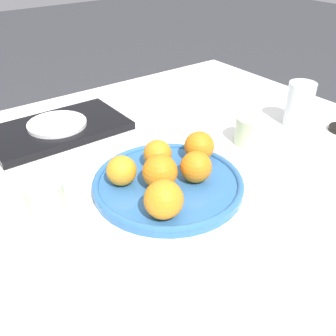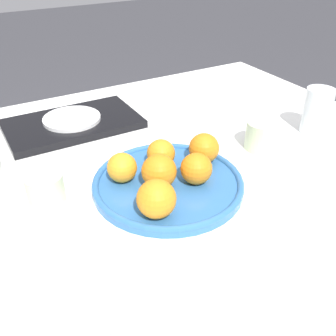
{
  "view_description": "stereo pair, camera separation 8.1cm",
  "coord_description": "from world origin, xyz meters",
  "px_view_note": "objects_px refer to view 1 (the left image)",
  "views": [
    {
      "loc": [
        -0.52,
        -0.73,
        1.2
      ],
      "look_at": [
        -0.11,
        -0.18,
        0.77
      ],
      "focal_mm": 42.0,
      "sensor_mm": 36.0,
      "label": 1
    },
    {
      "loc": [
        -0.45,
        -0.77,
        1.2
      ],
      "look_at": [
        -0.11,
        -0.18,
        0.77
      ],
      "focal_mm": 42.0,
      "sensor_mm": 36.0,
      "label": 2
    }
  ],
  "objects_px": {
    "cup_2": "(252,131)",
    "side_plate": "(57,124)",
    "orange_4": "(164,200)",
    "cup_1": "(45,197)",
    "orange_3": "(200,146)",
    "orange_5": "(122,171)",
    "orange_0": "(160,172)",
    "orange_2": "(196,167)",
    "serving_tray": "(58,129)",
    "orange_1": "(158,154)",
    "water_glass": "(299,104)",
    "fruit_platter": "(168,183)"
  },
  "relations": [
    {
      "from": "orange_5",
      "to": "cup_1",
      "type": "distance_m",
      "value": 0.16
    },
    {
      "from": "orange_1",
      "to": "orange_2",
      "type": "xyz_separation_m",
      "value": [
        0.03,
        -0.09,
        0.0
      ]
    },
    {
      "from": "cup_2",
      "to": "side_plate",
      "type": "bearing_deg",
      "value": 136.71
    },
    {
      "from": "orange_2",
      "to": "orange_5",
      "type": "distance_m",
      "value": 0.15
    },
    {
      "from": "orange_4",
      "to": "water_glass",
      "type": "bearing_deg",
      "value": 12.42
    },
    {
      "from": "serving_tray",
      "to": "orange_2",
      "type": "bearing_deg",
      "value": -72.28
    },
    {
      "from": "side_plate",
      "to": "cup_1",
      "type": "bearing_deg",
      "value": -116.75
    },
    {
      "from": "orange_3",
      "to": "orange_4",
      "type": "bearing_deg",
      "value": -148.07
    },
    {
      "from": "water_glass",
      "to": "orange_0",
      "type": "bearing_deg",
      "value": -175.48
    },
    {
      "from": "orange_3",
      "to": "cup_2",
      "type": "distance_m",
      "value": 0.17
    },
    {
      "from": "fruit_platter",
      "to": "orange_2",
      "type": "bearing_deg",
      "value": -31.59
    },
    {
      "from": "water_glass",
      "to": "orange_5",
      "type": "bearing_deg",
      "value": 178.14
    },
    {
      "from": "side_plate",
      "to": "orange_4",
      "type": "bearing_deg",
      "value": -88.87
    },
    {
      "from": "cup_1",
      "to": "orange_5",
      "type": "bearing_deg",
      "value": -10.7
    },
    {
      "from": "water_glass",
      "to": "fruit_platter",
      "type": "bearing_deg",
      "value": -175.86
    },
    {
      "from": "orange_0",
      "to": "orange_5",
      "type": "xyz_separation_m",
      "value": [
        -0.06,
        0.06,
        -0.0
      ]
    },
    {
      "from": "cup_2",
      "to": "orange_1",
      "type": "bearing_deg",
      "value": 173.93
    },
    {
      "from": "fruit_platter",
      "to": "serving_tray",
      "type": "relative_size",
      "value": 0.9
    },
    {
      "from": "orange_4",
      "to": "side_plate",
      "type": "height_order",
      "value": "orange_4"
    },
    {
      "from": "orange_0",
      "to": "cup_1",
      "type": "distance_m",
      "value": 0.23
    },
    {
      "from": "fruit_platter",
      "to": "orange_1",
      "type": "relative_size",
      "value": 5.08
    },
    {
      "from": "orange_4",
      "to": "cup_1",
      "type": "relative_size",
      "value": 0.98
    },
    {
      "from": "water_glass",
      "to": "cup_1",
      "type": "height_order",
      "value": "water_glass"
    },
    {
      "from": "water_glass",
      "to": "cup_1",
      "type": "xyz_separation_m",
      "value": [
        -0.7,
        0.05,
        -0.03
      ]
    },
    {
      "from": "orange_3",
      "to": "side_plate",
      "type": "height_order",
      "value": "orange_3"
    },
    {
      "from": "orange_4",
      "to": "serving_tray",
      "type": "height_order",
      "value": "orange_4"
    },
    {
      "from": "orange_0",
      "to": "orange_3",
      "type": "xyz_separation_m",
      "value": [
        0.14,
        0.04,
        -0.0
      ]
    },
    {
      "from": "fruit_platter",
      "to": "orange_0",
      "type": "xyz_separation_m",
      "value": [
        -0.02,
        -0.0,
        0.04
      ]
    },
    {
      "from": "serving_tray",
      "to": "orange_3",
      "type": "bearing_deg",
      "value": -60.95
    },
    {
      "from": "orange_0",
      "to": "cup_1",
      "type": "xyz_separation_m",
      "value": [
        -0.21,
        0.09,
        -0.02
      ]
    },
    {
      "from": "orange_1",
      "to": "water_glass",
      "type": "height_order",
      "value": "water_glass"
    },
    {
      "from": "orange_3",
      "to": "orange_5",
      "type": "xyz_separation_m",
      "value": [
        -0.19,
        0.02,
        -0.0
      ]
    },
    {
      "from": "orange_1",
      "to": "cup_1",
      "type": "relative_size",
      "value": 0.84
    },
    {
      "from": "orange_0",
      "to": "orange_4",
      "type": "height_order",
      "value": "orange_4"
    },
    {
      "from": "serving_tray",
      "to": "orange_1",
      "type": "bearing_deg",
      "value": -72.5
    },
    {
      "from": "orange_1",
      "to": "cup_2",
      "type": "height_order",
      "value": "orange_1"
    },
    {
      "from": "serving_tray",
      "to": "cup_1",
      "type": "height_order",
      "value": "cup_1"
    },
    {
      "from": "fruit_platter",
      "to": "orange_5",
      "type": "bearing_deg",
      "value": 147.24
    },
    {
      "from": "orange_0",
      "to": "orange_2",
      "type": "xyz_separation_m",
      "value": [
        0.07,
        -0.03,
        -0.0
      ]
    },
    {
      "from": "orange_2",
      "to": "cup_1",
      "type": "height_order",
      "value": "orange_2"
    },
    {
      "from": "orange_0",
      "to": "cup_1",
      "type": "relative_size",
      "value": 0.96
    },
    {
      "from": "orange_4",
      "to": "serving_tray",
      "type": "bearing_deg",
      "value": 91.13
    },
    {
      "from": "orange_4",
      "to": "side_plate",
      "type": "xyz_separation_m",
      "value": [
        -0.01,
        0.47,
        -0.03
      ]
    },
    {
      "from": "water_glass",
      "to": "cup_1",
      "type": "distance_m",
      "value": 0.7
    },
    {
      "from": "orange_3",
      "to": "serving_tray",
      "type": "bearing_deg",
      "value": 119.05
    },
    {
      "from": "fruit_platter",
      "to": "water_glass",
      "type": "relative_size",
      "value": 2.64
    },
    {
      "from": "orange_4",
      "to": "orange_0",
      "type": "bearing_deg",
      "value": 58.4
    },
    {
      "from": "side_plate",
      "to": "cup_2",
      "type": "xyz_separation_m",
      "value": [
        0.37,
        -0.35,
        0.01
      ]
    },
    {
      "from": "orange_0",
      "to": "orange_5",
      "type": "distance_m",
      "value": 0.08
    },
    {
      "from": "cup_1",
      "to": "orange_2",
      "type": "bearing_deg",
      "value": -21.39
    }
  ]
}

